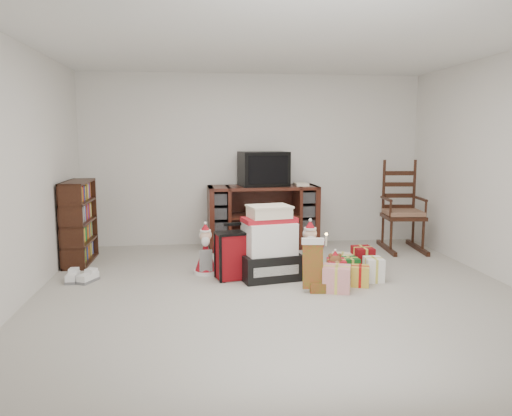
{
  "coord_description": "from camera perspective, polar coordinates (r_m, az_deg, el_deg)",
  "views": [
    {
      "loc": [
        -0.82,
        -4.86,
        1.6
      ],
      "look_at": [
        -0.18,
        0.6,
        0.81
      ],
      "focal_mm": 35.0,
      "sensor_mm": 36.0,
      "label": 1
    }
  ],
  "objects": [
    {
      "name": "room",
      "position": [
        4.94,
        2.9,
        4.13
      ],
      "size": [
        5.01,
        5.01,
        2.51
      ],
      "color": "beige",
      "rests_on": "ground"
    },
    {
      "name": "tv_stand",
      "position": [
        7.2,
        0.78,
        -0.99
      ],
      "size": [
        1.58,
        0.61,
        0.89
      ],
      "rotation": [
        0.0,
        0.0,
        0.03
      ],
      "color": "#431A13",
      "rests_on": "floor"
    },
    {
      "name": "bookshelf",
      "position": [
        6.71,
        -19.58,
        -1.68
      ],
      "size": [
        0.28,
        0.85,
        1.04
      ],
      "color": "#341B0E",
      "rests_on": "floor"
    },
    {
      "name": "rocking_chair",
      "position": [
        7.38,
        16.25,
        -1.09
      ],
      "size": [
        0.6,
        0.91,
        1.32
      ],
      "rotation": [
        0.0,
        0.0,
        -0.09
      ],
      "color": "#341B0E",
      "rests_on": "floor"
    },
    {
      "name": "gift_pile",
      "position": [
        5.63,
        1.5,
        -4.53
      ],
      "size": [
        0.73,
        0.59,
        0.82
      ],
      "rotation": [
        0.0,
        0.0,
        0.21
      ],
      "color": "black",
      "rests_on": "floor"
    },
    {
      "name": "red_suitcase",
      "position": [
        5.62,
        -2.33,
        -5.41
      ],
      "size": [
        0.45,
        0.31,
        0.64
      ],
      "rotation": [
        0.0,
        0.0,
        0.23
      ],
      "color": "maroon",
      "rests_on": "floor"
    },
    {
      "name": "stocking",
      "position": [
        5.2,
        6.5,
        -6.48
      ],
      "size": [
        0.28,
        0.14,
        0.57
      ],
      "primitive_type": null,
      "rotation": [
        0.0,
        0.0,
        -0.11
      ],
      "color": "#0D7D13",
      "rests_on": "floor"
    },
    {
      "name": "teddy_bear",
      "position": [
        5.6,
        8.97,
        -6.98
      ],
      "size": [
        0.22,
        0.19,
        0.32
      ],
      "color": "brown",
      "rests_on": "floor"
    },
    {
      "name": "santa_figurine",
      "position": [
        5.75,
        6.16,
        -5.38
      ],
      "size": [
        0.32,
        0.31,
        0.66
      ],
      "color": "#A5111E",
      "rests_on": "floor"
    },
    {
      "name": "mrs_claus_figurine",
      "position": [
        5.9,
        -5.77,
        -5.26
      ],
      "size": [
        0.29,
        0.28,
        0.6
      ],
      "color": "#A5111E",
      "rests_on": "floor"
    },
    {
      "name": "sneaker_pair",
      "position": [
        5.9,
        -19.43,
        -7.5
      ],
      "size": [
        0.34,
        0.3,
        0.1
      ],
      "rotation": [
        0.0,
        0.0,
        -0.17
      ],
      "color": "white",
      "rests_on": "floor"
    },
    {
      "name": "gift_cluster",
      "position": [
        5.75,
        10.81,
        -6.83
      ],
      "size": [
        0.71,
        1.04,
        0.24
      ],
      "color": "#B0141F",
      "rests_on": "floor"
    },
    {
      "name": "crt_television",
      "position": [
        7.14,
        0.87,
        4.5
      ],
      "size": [
        0.73,
        0.57,
        0.49
      ],
      "rotation": [
        0.0,
        0.0,
        0.15
      ],
      "color": "black",
      "rests_on": "tv_stand"
    }
  ]
}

